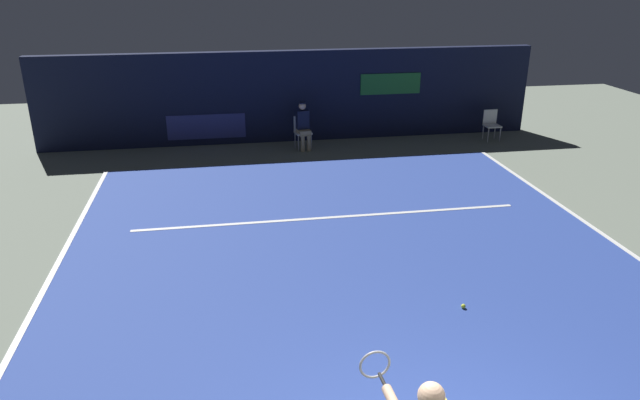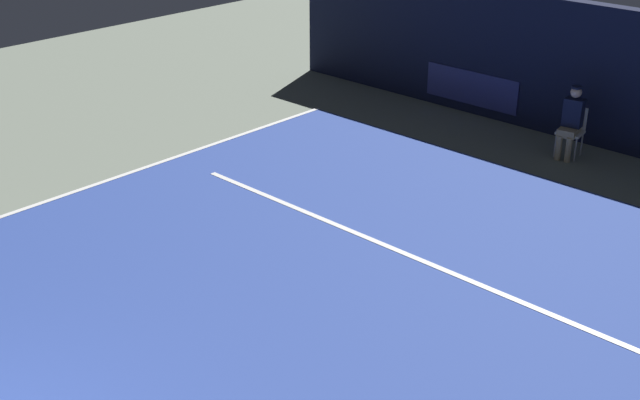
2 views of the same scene
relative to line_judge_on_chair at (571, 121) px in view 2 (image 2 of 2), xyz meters
name	(u,v)px [view 2 (image 2 of 2)]	position (x,y,z in m)	size (l,w,h in m)	color
ground_plane	(288,303)	(-0.16, -7.01, -0.69)	(29.30, 29.30, 0.00)	gray
court_surface	(288,302)	(-0.16, -7.01, -0.68)	(10.09, 11.64, 0.01)	#2D479E
line_sideline_right	(76,191)	(-5.15, -7.01, -0.67)	(0.10, 11.64, 0.01)	white
line_service	(389,247)	(-0.16, -4.97, -0.67)	(7.87, 0.10, 0.01)	white
back_wall	(593,75)	(-0.16, 0.97, 0.61)	(14.33, 0.33, 2.60)	#141933
line_judge_on_chair	(571,121)	(0.00, 0.00, 0.00)	(0.49, 0.57, 1.32)	white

